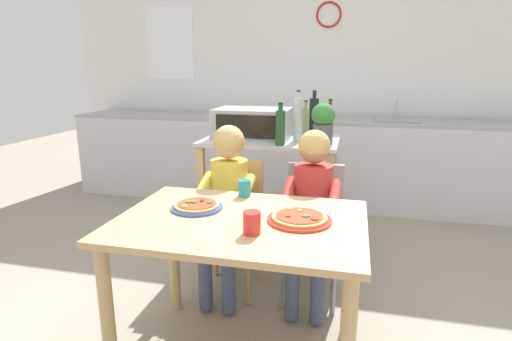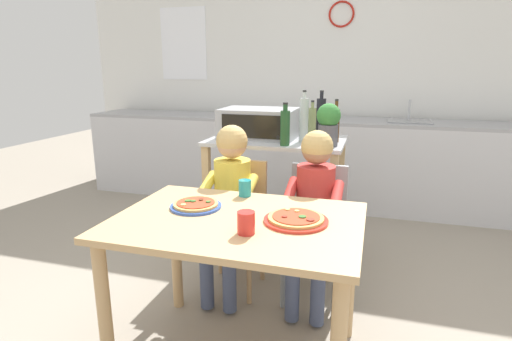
{
  "view_description": "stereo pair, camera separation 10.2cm",
  "coord_description": "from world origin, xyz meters",
  "views": [
    {
      "loc": [
        0.47,
        -1.66,
        1.4
      ],
      "look_at": [
        0.0,
        0.3,
        0.88
      ],
      "focal_mm": 28.63,
      "sensor_mm": 36.0,
      "label": 1
    },
    {
      "loc": [
        0.57,
        -1.63,
        1.4
      ],
      "look_at": [
        0.0,
        0.3,
        0.88
      ],
      "focal_mm": 28.63,
      "sensor_mm": 36.0,
      "label": 2
    }
  ],
  "objects": [
    {
      "name": "ground_plane",
      "position": [
        0.0,
        1.14,
        0.0
      ],
      "size": [
        11.43,
        11.43,
        0.0
      ],
      "primitive_type": "plane",
      "color": "gray"
    },
    {
      "name": "back_wall_tiled",
      "position": [
        -0.0,
        2.92,
        1.35
      ],
      "size": [
        5.54,
        0.14,
        2.7
      ],
      "color": "white",
      "rests_on": "ground"
    },
    {
      "name": "kitchen_counter",
      "position": [
        0.0,
        2.51,
        0.44
      ],
      "size": [
        4.99,
        0.6,
        1.09
      ],
      "color": "silver",
      "rests_on": "ground"
    },
    {
      "name": "kitchen_island_cart",
      "position": [
        -0.1,
        1.16,
        0.6
      ],
      "size": [
        0.95,
        0.62,
        0.9
      ],
      "color": "#B7BABF",
      "rests_on": "ground"
    },
    {
      "name": "toaster_oven",
      "position": [
        -0.24,
        1.18,
        1.0
      ],
      "size": [
        0.53,
        0.39,
        0.21
      ],
      "color": "#999BA0",
      "rests_on": "kitchen_island_cart"
    },
    {
      "name": "bottle_clear_vinegar",
      "position": [
        0.1,
        1.09,
        1.05
      ],
      "size": [
        0.06,
        0.06,
        0.35
      ],
      "color": "#ADB7B2",
      "rests_on": "kitchen_island_cart"
    },
    {
      "name": "bottle_slim_sauce",
      "position": [
        0.13,
        1.26,
        1.01
      ],
      "size": [
        0.06,
        0.06,
        0.27
      ],
      "color": "olive",
      "rests_on": "kitchen_island_cart"
    },
    {
      "name": "bottle_squat_spirits",
      "position": [
        0.18,
        1.35,
        1.04
      ],
      "size": [
        0.07,
        0.07,
        0.33
      ],
      "color": "black",
      "rests_on": "kitchen_island_cart"
    },
    {
      "name": "bottle_brown_beer",
      "position": [
        0.31,
        1.15,
        1.02
      ],
      "size": [
        0.05,
        0.05,
        0.29
      ],
      "color": "#4C2D14",
      "rests_on": "kitchen_island_cart"
    },
    {
      "name": "bottle_tall_green_wine",
      "position": [
        0.01,
        0.92,
        1.02
      ],
      "size": [
        0.06,
        0.06,
        0.28
      ],
      "color": "#1E4723",
      "rests_on": "kitchen_island_cart"
    },
    {
      "name": "potted_herb_plant",
      "position": [
        0.28,
        0.99,
        1.05
      ],
      "size": [
        0.15,
        0.15,
        0.27
      ],
      "color": "#4C4C51",
      "rests_on": "kitchen_island_cart"
    },
    {
      "name": "dining_table",
      "position": [
        0.0,
        0.0,
        0.61
      ],
      "size": [
        1.11,
        0.78,
        0.73
      ],
      "color": "tan",
      "rests_on": "ground"
    },
    {
      "name": "dining_chair_left",
      "position": [
        -0.24,
        0.67,
        0.48
      ],
      "size": [
        0.36,
        0.36,
        0.81
      ],
      "color": "tan",
      "rests_on": "ground"
    },
    {
      "name": "dining_chair_right",
      "position": [
        0.26,
        0.69,
        0.48
      ],
      "size": [
        0.36,
        0.36,
        0.81
      ],
      "color": "gray",
      "rests_on": "ground"
    },
    {
      "name": "child_in_yellow_shirt",
      "position": [
        -0.24,
        0.55,
        0.67
      ],
      "size": [
        0.32,
        0.42,
        1.04
      ],
      "color": "#424C6B",
      "rests_on": "ground"
    },
    {
      "name": "child_in_red_shirt",
      "position": [
        0.26,
        0.57,
        0.66
      ],
      "size": [
        0.32,
        0.42,
        1.03
      ],
      "color": "#424C6B",
      "rests_on": "ground"
    },
    {
      "name": "pizza_plate_blue_rimmed",
      "position": [
        -0.24,
        0.08,
        0.74
      ],
      "size": [
        0.25,
        0.25,
        0.03
      ],
      "color": "#3356B7",
      "rests_on": "dining_table"
    },
    {
      "name": "pizza_plate_red_rimmed",
      "position": [
        0.26,
        0.03,
        0.74
      ],
      "size": [
        0.29,
        0.29,
        0.03
      ],
      "color": "red",
      "rests_on": "dining_table"
    },
    {
      "name": "drinking_cup_red",
      "position": [
        0.09,
        -0.15,
        0.78
      ],
      "size": [
        0.07,
        0.07,
        0.09
      ],
      "primitive_type": "cylinder",
      "color": "red",
      "rests_on": "dining_table"
    },
    {
      "name": "drinking_cup_teal",
      "position": [
        -0.07,
        0.33,
        0.78
      ],
      "size": [
        0.07,
        0.07,
        0.09
      ],
      "primitive_type": "cylinder",
      "color": "teal",
      "rests_on": "dining_table"
    }
  ]
}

